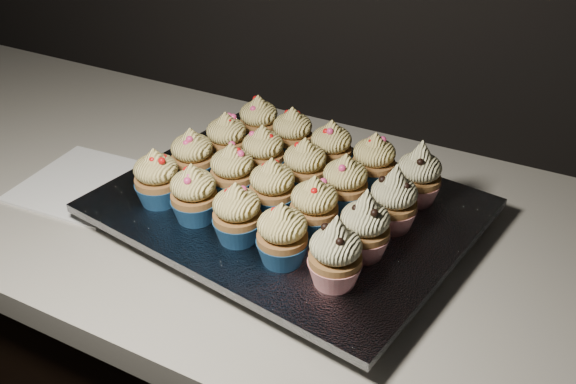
% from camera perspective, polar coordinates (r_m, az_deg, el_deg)
% --- Properties ---
extents(worktop, '(2.44, 0.64, 0.04)m').
position_cam_1_polar(worktop, '(1.01, -7.55, -0.44)').
color(worktop, beige).
rests_on(worktop, cabinet).
extents(napkin, '(0.19, 0.19, 0.00)m').
position_cam_1_polar(napkin, '(1.04, -17.54, 0.70)').
color(napkin, white).
rests_on(napkin, worktop).
extents(baking_tray, '(0.49, 0.40, 0.02)m').
position_cam_1_polar(baking_tray, '(0.90, 0.00, -2.09)').
color(baking_tray, black).
rests_on(baking_tray, worktop).
extents(foil_lining, '(0.53, 0.45, 0.01)m').
position_cam_1_polar(foil_lining, '(0.89, 0.00, -1.19)').
color(foil_lining, silver).
rests_on(foil_lining, baking_tray).
extents(cupcake_0, '(0.06, 0.06, 0.08)m').
position_cam_1_polar(cupcake_0, '(0.89, -11.57, 1.18)').
color(cupcake_0, '#1C4F85').
rests_on(cupcake_0, foil_lining).
extents(cupcake_1, '(0.06, 0.06, 0.08)m').
position_cam_1_polar(cupcake_1, '(0.84, -8.36, -0.23)').
color(cupcake_1, '#1C4F85').
rests_on(cupcake_1, foil_lining).
extents(cupcake_2, '(0.06, 0.06, 0.08)m').
position_cam_1_polar(cupcake_2, '(0.80, -4.55, -1.99)').
color(cupcake_2, '#1C4F85').
rests_on(cupcake_2, foil_lining).
extents(cupcake_3, '(0.06, 0.06, 0.08)m').
position_cam_1_polar(cupcake_3, '(0.76, -0.51, -3.89)').
color(cupcake_3, '#1C4F85').
rests_on(cupcake_3, foil_lining).
extents(cupcake_4, '(0.06, 0.06, 0.10)m').
position_cam_1_polar(cupcake_4, '(0.73, 4.23, -5.59)').
color(cupcake_4, red).
rests_on(cupcake_4, foil_lining).
extents(cupcake_5, '(0.06, 0.06, 0.08)m').
position_cam_1_polar(cupcake_5, '(0.93, -8.48, 3.10)').
color(cupcake_5, '#1C4F85').
rests_on(cupcake_5, foil_lining).
extents(cupcake_6, '(0.06, 0.06, 0.08)m').
position_cam_1_polar(cupcake_6, '(0.89, -4.96, 1.73)').
color(cupcake_6, '#1C4F85').
rests_on(cupcake_6, foil_lining).
extents(cupcake_7, '(0.06, 0.06, 0.08)m').
position_cam_1_polar(cupcake_7, '(0.85, -1.40, 0.32)').
color(cupcake_7, '#1C4F85').
rests_on(cupcake_7, foil_lining).
extents(cupcake_8, '(0.06, 0.06, 0.08)m').
position_cam_1_polar(cupcake_8, '(0.81, 2.34, -1.36)').
color(cupcake_8, '#1C4F85').
rests_on(cupcake_8, foil_lining).
extents(cupcake_9, '(0.06, 0.06, 0.10)m').
position_cam_1_polar(cupcake_9, '(0.78, 6.83, -3.13)').
color(cupcake_9, red).
rests_on(cupcake_9, foil_lining).
extents(cupcake_10, '(0.06, 0.06, 0.08)m').
position_cam_1_polar(cupcake_10, '(0.97, -5.46, 4.63)').
color(cupcake_10, '#1C4F85').
rests_on(cupcake_10, foil_lining).
extents(cupcake_11, '(0.06, 0.06, 0.08)m').
position_cam_1_polar(cupcake_11, '(0.93, -2.22, 3.42)').
color(cupcake_11, '#1C4F85').
rests_on(cupcake_11, foil_lining).
extents(cupcake_12, '(0.06, 0.06, 0.08)m').
position_cam_1_polar(cupcake_12, '(0.90, 1.51, 2.23)').
color(cupcake_12, '#1C4F85').
rests_on(cupcake_12, foil_lining).
extents(cupcake_13, '(0.06, 0.06, 0.08)m').
position_cam_1_polar(cupcake_13, '(0.86, 5.08, 0.71)').
color(cupcake_13, '#1C4F85').
rests_on(cupcake_13, foil_lining).
extents(cupcake_14, '(0.06, 0.06, 0.10)m').
position_cam_1_polar(cupcake_14, '(0.83, 9.36, -0.79)').
color(cupcake_14, red).
rests_on(cupcake_14, foil_lining).
extents(cupcake_15, '(0.06, 0.06, 0.08)m').
position_cam_1_polar(cupcake_15, '(1.02, -2.61, 6.21)').
color(cupcake_15, '#1C4F85').
rests_on(cupcake_15, foil_lining).
extents(cupcake_16, '(0.06, 0.06, 0.08)m').
position_cam_1_polar(cupcake_16, '(0.98, 0.39, 5.11)').
color(cupcake_16, '#1C4F85').
rests_on(cupcake_16, foil_lining).
extents(cupcake_17, '(0.06, 0.06, 0.08)m').
position_cam_1_polar(cupcake_17, '(0.95, 3.84, 3.87)').
color(cupcake_17, '#1C4F85').
rests_on(cupcake_17, foil_lining).
extents(cupcake_18, '(0.06, 0.06, 0.08)m').
position_cam_1_polar(cupcake_18, '(0.92, 7.63, 2.67)').
color(cupcake_18, '#1C4F85').
rests_on(cupcake_18, foil_lining).
extents(cupcake_19, '(0.06, 0.06, 0.10)m').
position_cam_1_polar(cupcake_19, '(0.89, 11.53, 1.44)').
color(cupcake_19, red).
rests_on(cupcake_19, foil_lining).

